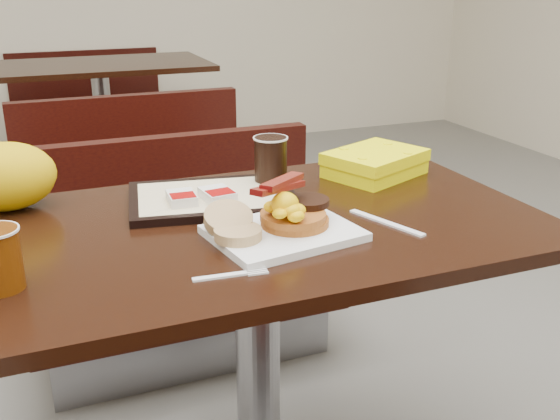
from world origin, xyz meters
name	(u,v)px	position (x,y,z in m)	size (l,w,h in m)	color
table_near	(258,374)	(0.00, 0.00, 0.38)	(1.20, 0.70, 0.75)	black
bench_near_n	(184,260)	(0.00, 0.70, 0.36)	(1.00, 0.46, 0.72)	black
table_far	(105,129)	(0.00, 2.60, 0.38)	(1.20, 0.70, 0.75)	black
bench_far_s	(124,163)	(0.00, 1.90, 0.36)	(1.00, 0.46, 0.72)	black
bench_far_n	(91,109)	(0.00, 3.30, 0.36)	(1.00, 0.46, 0.72)	black
platter	(284,233)	(0.02, -0.10, 0.76)	(0.27, 0.21, 0.02)	white
pancake_stack	(295,218)	(0.05, -0.08, 0.78)	(0.14, 0.14, 0.03)	#AB4A1C
sausage_patty	(308,202)	(0.09, -0.06, 0.80)	(0.09, 0.09, 0.01)	black
scrambled_eggs	(285,206)	(0.02, -0.11, 0.82)	(0.09, 0.08, 0.05)	#F5C304
bacon_strips	(279,186)	(0.02, -0.08, 0.85)	(0.16, 0.07, 0.01)	#450405
muffin_bottom	(238,234)	(-0.08, -0.11, 0.78)	(0.09, 0.09, 0.02)	tan
muffin_top	(228,219)	(-0.08, -0.06, 0.79)	(0.10, 0.10, 0.02)	tan
fork	(220,276)	(-0.15, -0.22, 0.75)	(0.13, 0.02, 0.00)	white
knife	(386,223)	(0.25, -0.11, 0.75)	(0.19, 0.02, 0.00)	white
condiment_syrup	(235,210)	(-0.02, 0.07, 0.76)	(0.04, 0.03, 0.01)	red
condiment_ketchup	(199,206)	(-0.09, 0.12, 0.75)	(0.04, 0.03, 0.01)	#8C0504
tray	(213,198)	(-0.05, 0.15, 0.76)	(0.37, 0.26, 0.02)	black
hashbrown_sleeve_left	(182,198)	(-0.13, 0.12, 0.78)	(0.06, 0.08, 0.02)	silver
hashbrown_sleeve_right	(217,195)	(-0.05, 0.11, 0.78)	(0.06, 0.08, 0.02)	silver
coffee_cup_far	(271,159)	(0.11, 0.20, 0.82)	(0.08, 0.08, 0.11)	black
clamshell	(375,163)	(0.39, 0.19, 0.78)	(0.23, 0.18, 0.06)	#FBF304
paper_bag	(5,177)	(-0.48, 0.27, 0.82)	(0.21, 0.16, 0.15)	yellow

